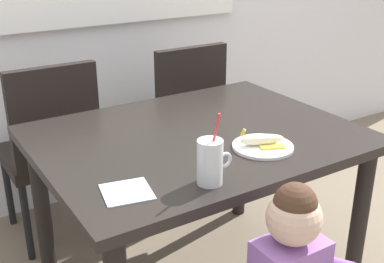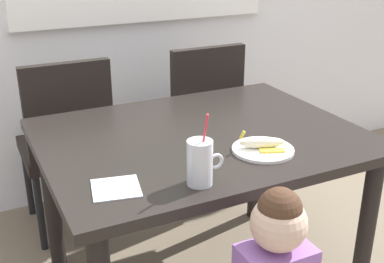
{
  "view_description": "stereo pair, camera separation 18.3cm",
  "coord_description": "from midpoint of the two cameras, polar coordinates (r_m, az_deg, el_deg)",
  "views": [
    {
      "loc": [
        -0.99,
        -1.54,
        1.51
      ],
      "look_at": [
        -0.09,
        -0.1,
        0.82
      ],
      "focal_mm": 45.83,
      "sensor_mm": 36.0,
      "label": 1
    },
    {
      "loc": [
        -0.83,
        -1.62,
        1.51
      ],
      "look_at": [
        -0.09,
        -0.1,
        0.82
      ],
      "focal_mm": 45.83,
      "sensor_mm": 36.0,
      "label": 2
    }
  ],
  "objects": [
    {
      "name": "dining_chair_left",
      "position": [
        2.54,
        -18.04,
        -1.42
      ],
      "size": [
        0.44,
        0.45,
        0.96
      ],
      "rotation": [
        0.0,
        0.0,
        3.14
      ],
      "color": "black",
      "rests_on": "ground"
    },
    {
      "name": "dining_table",
      "position": [
        2.02,
        -1.98,
        -2.98
      ],
      "size": [
        1.27,
        0.98,
        0.76
      ],
      "color": "black",
      "rests_on": "ground"
    },
    {
      "name": "paper_napkin",
      "position": [
        1.56,
        -10.98,
        -7.0
      ],
      "size": [
        0.18,
        0.18,
        0.0
      ],
      "primitive_type": "cube",
      "rotation": [
        0.0,
        0.0,
        -0.2
      ],
      "color": "silver",
      "rests_on": "dining_table"
    },
    {
      "name": "snack_plate",
      "position": [
        1.84,
        5.44,
        -1.82
      ],
      "size": [
        0.23,
        0.23,
        0.01
      ],
      "primitive_type": "cylinder",
      "color": "white",
      "rests_on": "dining_table"
    },
    {
      "name": "peeled_banana",
      "position": [
        1.84,
        5.4,
        -1.05
      ],
      "size": [
        0.17,
        0.13,
        0.07
      ],
      "rotation": [
        0.0,
        0.0,
        -0.39
      ],
      "color": "#F4EAC6",
      "rests_on": "snack_plate"
    },
    {
      "name": "milk_cup",
      "position": [
        1.56,
        -1.23,
        -3.92
      ],
      "size": [
        0.13,
        0.08,
        0.25
      ],
      "color": "silver",
      "rests_on": "dining_table"
    },
    {
      "name": "dining_chair_right",
      "position": [
        2.79,
        -3.2,
        1.79
      ],
      "size": [
        0.44,
        0.45,
        0.96
      ],
      "rotation": [
        0.0,
        0.0,
        3.14
      ],
      "color": "black",
      "rests_on": "ground"
    }
  ]
}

